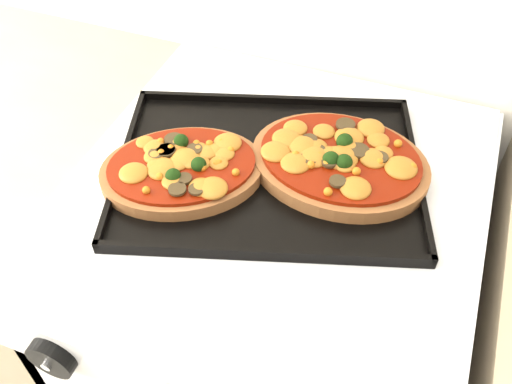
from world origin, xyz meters
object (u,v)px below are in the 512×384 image
at_px(stove, 270,338).
at_px(baking_tray, 268,168).
at_px(pizza_left, 182,168).
at_px(pizza_right, 340,160).

distance_m(stove, baking_tray, 0.47).
bearing_deg(pizza_left, pizza_right, 24.54).
height_order(stove, baking_tray, baking_tray).
xyz_separation_m(pizza_left, pizza_right, (0.21, 0.09, 0.00)).
height_order(baking_tray, pizza_right, pizza_right).
distance_m(stove, pizza_right, 0.49).
xyz_separation_m(stove, pizza_right, (0.08, 0.05, 0.48)).
distance_m(baking_tray, pizza_right, 0.10).
relative_size(stove, pizza_right, 3.51).
bearing_deg(baking_tray, pizza_right, 2.14).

